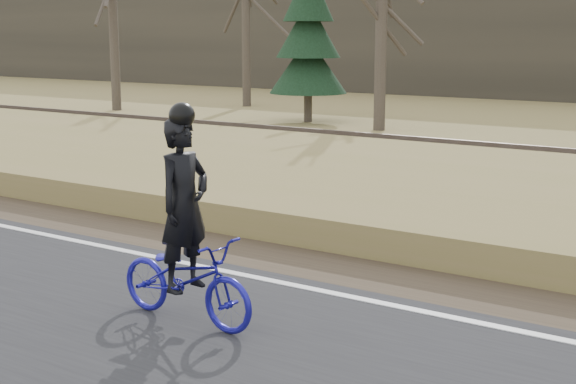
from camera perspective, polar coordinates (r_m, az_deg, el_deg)
The scene contains 11 objects.
ground at distance 12.61m, azimuth -19.19°, elevation -3.00°, with size 120.00×120.00×0.00m, color olive.
edge_line at distance 12.71m, azimuth -18.50°, elevation -2.54°, with size 120.00×0.12×0.01m, color silver.
shoulder at distance 13.34m, azimuth -15.12°, elevation -1.91°, with size 120.00×1.60×0.04m, color #473A2B.
embankment at distance 15.40m, azimuth -6.81°, elevation 0.90°, with size 120.00×5.00×0.44m, color olive.
ballast at distance 18.42m, azimuth 0.83°, elevation 2.70°, with size 120.00×3.00×0.45m, color slate.
railroad at distance 18.38m, azimuth 0.83°, elevation 3.64°, with size 120.00×2.40×0.29m.
treeline_backdrop at distance 38.61m, azimuth 19.04°, elevation 10.73°, with size 120.00×4.00×6.00m, color #383328.
cyclist at distance 8.19m, azimuth -7.31°, elevation -4.32°, with size 1.75×0.68×2.25m.
bare_tree_far_left at distance 31.88m, azimuth -12.37°, elevation 12.80°, with size 0.36×0.36×7.91m, color #494136.
bare_tree_near_left at distance 24.85m, azimuth 6.66°, elevation 11.96°, with size 0.36×0.36×6.59m, color #494136.
conifer at distance 27.07m, azimuth 1.46°, elevation 11.39°, with size 2.60×2.60×6.39m.
Camera 1 is at (9.80, -7.35, 2.98)m, focal length 50.00 mm.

